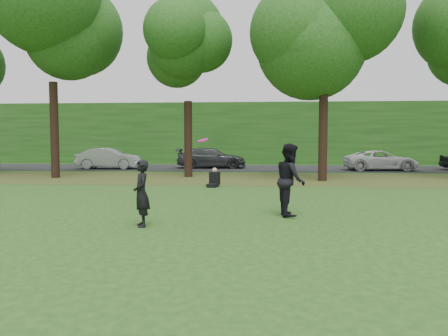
{
  "coord_description": "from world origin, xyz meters",
  "views": [
    {
      "loc": [
        0.88,
        -9.63,
        2.15
      ],
      "look_at": [
        -0.11,
        2.51,
        1.3
      ],
      "focal_mm": 35.0,
      "sensor_mm": 36.0,
      "label": 1
    }
  ],
  "objects_px": {
    "player_right": "(290,180)",
    "frisbee": "(203,140)",
    "seated_person": "(214,180)",
    "player_left": "(142,193)"
  },
  "relations": [
    {
      "from": "player_right",
      "to": "frisbee",
      "type": "relative_size",
      "value": 5.7
    },
    {
      "from": "frisbee",
      "to": "seated_person",
      "type": "relative_size",
      "value": 0.42
    },
    {
      "from": "frisbee",
      "to": "seated_person",
      "type": "distance_m",
      "value": 8.38
    },
    {
      "from": "player_left",
      "to": "player_right",
      "type": "distance_m",
      "value": 4.11
    },
    {
      "from": "player_right",
      "to": "frisbee",
      "type": "bearing_deg",
      "value": 115.09
    },
    {
      "from": "player_left",
      "to": "seated_person",
      "type": "xyz_separation_m",
      "value": [
        0.85,
        8.68,
        -0.5
      ]
    },
    {
      "from": "player_left",
      "to": "frisbee",
      "type": "height_order",
      "value": "frisbee"
    },
    {
      "from": "player_right",
      "to": "frisbee",
      "type": "distance_m",
      "value": 2.82
    },
    {
      "from": "player_left",
      "to": "player_right",
      "type": "bearing_deg",
      "value": 92.76
    },
    {
      "from": "player_right",
      "to": "seated_person",
      "type": "relative_size",
      "value": 2.4
    }
  ]
}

